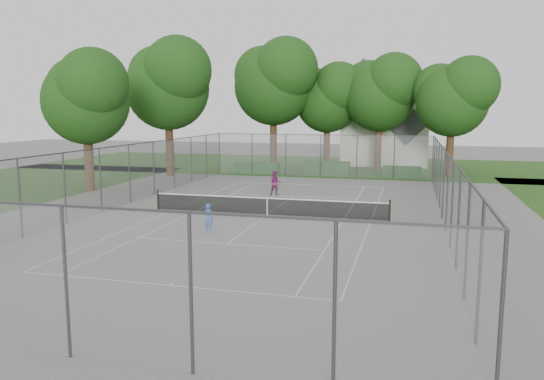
% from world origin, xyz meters
% --- Properties ---
extents(ground, '(120.00, 120.00, 0.00)m').
position_xyz_m(ground, '(0.00, 0.00, 0.00)').
color(ground, '#63615F').
rests_on(ground, ground).
extents(grass_far, '(60.00, 20.00, 0.00)m').
position_xyz_m(grass_far, '(0.00, 26.00, 0.00)').
color(grass_far, '#214513').
rests_on(grass_far, ground).
extents(court_markings, '(11.03, 23.83, 0.01)m').
position_xyz_m(court_markings, '(0.00, 0.00, 0.01)').
color(court_markings, beige).
rests_on(court_markings, ground).
extents(tennis_net, '(12.87, 0.10, 1.10)m').
position_xyz_m(tennis_net, '(0.00, 0.00, 0.51)').
color(tennis_net, black).
rests_on(tennis_net, ground).
extents(perimeter_fence, '(18.08, 34.08, 3.52)m').
position_xyz_m(perimeter_fence, '(0.00, 0.00, 1.81)').
color(perimeter_fence, '#38383D').
rests_on(perimeter_fence, ground).
extents(tree_far_left, '(8.46, 7.72, 12.16)m').
position_xyz_m(tree_far_left, '(-5.35, 22.16, 8.36)').
color(tree_far_left, '#3B2315').
rests_on(tree_far_left, ground).
extents(tree_far_midleft, '(6.97, 6.36, 10.02)m').
position_xyz_m(tree_far_midleft, '(-0.59, 24.33, 6.88)').
color(tree_far_midleft, '#3B2315').
rests_on(tree_far_midleft, ground).
extents(tree_far_midright, '(7.37, 6.73, 10.60)m').
position_xyz_m(tree_far_midright, '(4.40, 23.17, 7.28)').
color(tree_far_midright, '#3B2315').
rests_on(tree_far_midright, ground).
extents(tree_far_right, '(6.87, 6.27, 9.88)m').
position_xyz_m(tree_far_right, '(10.54, 20.10, 6.79)').
color(tree_far_right, '#3B2315').
rests_on(tree_far_right, ground).
extents(tree_side_back, '(8.00, 7.30, 11.49)m').
position_xyz_m(tree_side_back, '(-12.47, 14.43, 7.90)').
color(tree_side_back, '#3B2315').
rests_on(tree_side_back, ground).
extents(tree_side_front, '(6.67, 6.09, 9.59)m').
position_xyz_m(tree_side_front, '(-14.03, 5.03, 6.59)').
color(tree_side_front, '#3B2315').
rests_on(tree_side_front, ground).
extents(hedge_left, '(3.96, 1.19, 0.99)m').
position_xyz_m(hedge_left, '(-5.79, 17.74, 0.50)').
color(hedge_left, '#184A17').
rests_on(hedge_left, ground).
extents(hedge_mid, '(3.79, 1.08, 1.19)m').
position_xyz_m(hedge_mid, '(0.42, 17.98, 0.60)').
color(hedge_mid, '#184A17').
rests_on(hedge_mid, ground).
extents(hedge_right, '(3.09, 1.13, 0.93)m').
position_xyz_m(hedge_right, '(6.65, 17.93, 0.46)').
color(hedge_right, '#184A17').
rests_on(hedge_right, ground).
extents(house, '(8.39, 6.51, 10.45)m').
position_xyz_m(house, '(4.67, 28.73, 4.21)').
color(house, silver).
rests_on(house, ground).
extents(girl_player, '(0.57, 0.46, 1.37)m').
position_xyz_m(girl_player, '(-1.48, -4.70, 0.68)').
color(girl_player, '#2D4EAB').
rests_on(girl_player, ground).
extents(woman_player, '(0.89, 0.75, 1.62)m').
position_xyz_m(woman_player, '(-1.20, 6.37, 0.81)').
color(woman_player, '#77275D').
rests_on(woman_player, ground).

